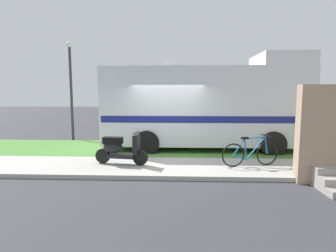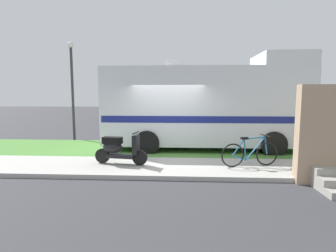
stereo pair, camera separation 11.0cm
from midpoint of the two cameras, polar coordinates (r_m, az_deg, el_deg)
name	(u,v)px [view 1 (the left image)]	position (r m, az deg, el deg)	size (l,w,h in m)	color
ground_plane	(167,160)	(8.94, -0.59, -7.25)	(80.00, 80.00, 0.00)	#38383D
sidewalk	(165,168)	(7.76, -1.07, -8.94)	(24.00, 2.00, 0.12)	#ADAAA3
grass_strip	(169,149)	(10.39, -0.15, -5.04)	(24.00, 3.40, 0.08)	#4C8438
motorhome_rv	(206,106)	(10.44, 7.89, 4.39)	(7.59, 2.51, 3.66)	silver
scooter	(119,149)	(7.96, -10.84, -4.84)	(1.61, 0.56, 0.97)	black
bicycle	(250,153)	(7.96, 16.93, -5.58)	(1.70, 0.59, 0.89)	black
pickup_truck_near	(208,116)	(14.89, 8.30, 2.16)	(5.36, 2.29, 1.88)	silver
bottle_green	(303,169)	(7.88, 26.74, -8.20)	(0.08, 0.08, 0.25)	#B2B2B7
street_lamp_post	(71,82)	(13.30, -20.41, 8.89)	(0.28, 0.28, 4.59)	#333338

